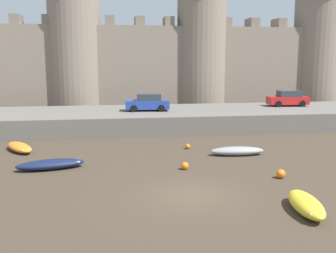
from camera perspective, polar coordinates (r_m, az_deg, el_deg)
ground_plane at (r=19.25m, az=3.38°, el=-9.91°), size 160.00×160.00×0.00m
quay_road at (r=37.80m, az=-2.70°, el=1.11°), size 57.78×10.00×1.67m
castle at (r=48.30m, az=-4.12°, el=10.10°), size 52.47×6.70×18.32m
rowboat_near_channel_left at (r=27.29m, az=10.01°, el=-3.48°), size 3.76×1.34×0.59m
rowboat_foreground_left at (r=18.06m, az=19.39°, el=-10.56°), size 1.62×3.36×0.71m
rowboat_midflat_right at (r=30.00m, az=-20.76°, el=-2.80°), size 2.85×3.78×0.56m
rowboat_foreground_right at (r=24.51m, az=-16.68°, el=-5.25°), size 4.13×2.01×0.59m
mooring_buoy_off_centre at (r=23.46m, az=2.46°, el=-5.71°), size 0.46×0.46×0.46m
mooring_buoy_mid_mud at (r=28.78m, az=2.87°, el=-2.91°), size 0.38×0.38×0.38m
mooring_buoy_near_shore at (r=22.61m, az=16.05°, el=-6.63°), size 0.50×0.50×0.50m
car_quay_east at (r=37.28m, az=-2.97°, el=3.49°), size 4.20×2.08×1.62m
car_quay_centre_east at (r=42.97m, az=17.02°, el=3.90°), size 4.20×2.08×1.62m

